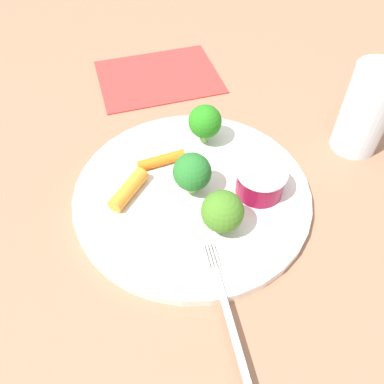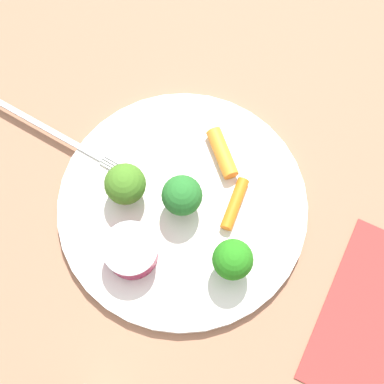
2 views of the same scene
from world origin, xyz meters
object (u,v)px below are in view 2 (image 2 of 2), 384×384
Objects in this scene: plate at (183,206)px; sauce_cup at (131,251)px; broccoli_floret_1 at (125,184)px; carrot_stick_1 at (235,202)px; fork at (59,135)px; broccoli_floret_2 at (233,260)px; carrot_stick_0 at (222,153)px; broccoli_floret_0 at (182,191)px.

plate is 4.82× the size of sauce_cup.
carrot_stick_1 is at bearing -94.93° from broccoli_floret_1.
fork is at bearing 33.90° from sauce_cup.
broccoli_floret_2 reaches higher than fork.
plate is 4.65× the size of carrot_stick_1.
plate is 1.69× the size of fork.
carrot_stick_0 is 0.06m from carrot_stick_1.
fork is at bearing 61.01° from plate.
carrot_stick_1 is (-0.00, -0.06, -0.02)m from broccoli_floret_0.
broccoli_floret_0 is at bearing 36.42° from broccoli_floret_2.
broccoli_floret_1 is 0.96× the size of broccoli_floret_2.
plate is 0.04m from broccoli_floret_0.
sauce_cup is 0.08m from broccoli_floret_0.
carrot_stick_1 is (0.00, -0.06, 0.01)m from plate.
broccoli_floret_0 is at bearing -117.63° from fork.
broccoli_floret_1 is (0.01, 0.06, -0.00)m from broccoli_floret_0.
sauce_cup reaches higher than carrot_stick_1.
broccoli_floret_1 is at bearing 78.81° from plate.
broccoli_floret_0 is 0.09m from broccoli_floret_2.
carrot_stick_1 is at bearing -61.22° from sauce_cup.
carrot_stick_1 is 0.22m from fork.
sauce_cup is 1.06× the size of broccoli_floret_2.
broccoli_floret_2 is 0.08m from carrot_stick_1.
plate is 0.08m from carrot_stick_0.
carrot_stick_0 is (0.13, 0.01, -0.02)m from broccoli_floret_2.
broccoli_floret_0 reaches higher than fork.
carrot_stick_1 reaches higher than fork.
broccoli_floret_1 is (0.07, 0.01, 0.01)m from sauce_cup.
broccoli_floret_1 reaches higher than plate.
broccoli_floret_1 is at bearing 7.53° from sauce_cup.
carrot_stick_0 is (0.05, -0.10, -0.02)m from broccoli_floret_1.
carrot_stick_1 is at bearing -3.26° from broccoli_floret_2.
carrot_stick_0 is at bearing -36.24° from plate.
sauce_cup is at bearing -172.47° from broccoli_floret_1.
sauce_cup is at bearing 118.78° from carrot_stick_1.
plate is 0.08m from sauce_cup.
broccoli_floret_1 reaches higher than sauce_cup.
broccoli_floret_2 reaches higher than carrot_stick_0.
carrot_stick_0 is at bearing -65.74° from broccoli_floret_1.
broccoli_floret_1 is at bearing 85.07° from carrot_stick_1.
plate is at bearing 38.08° from broccoli_floret_2.
carrot_stick_0 is (0.05, -0.04, -0.02)m from broccoli_floret_0.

